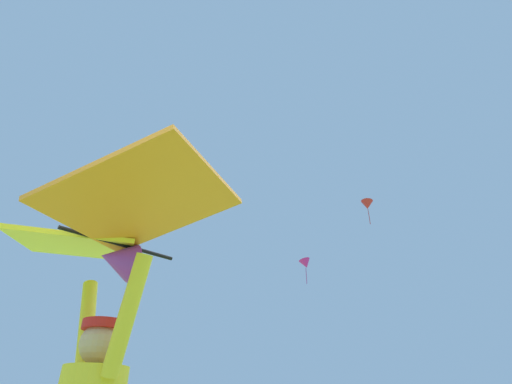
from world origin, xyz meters
name	(u,v)px	position (x,y,z in m)	size (l,w,h in m)	color
held_stunt_kite	(108,233)	(-0.09, -0.27, 2.13)	(1.95, 1.21, 0.42)	black
distant_kite_red_low_right	(367,205)	(-5.93, 24.17, 14.92)	(1.03, 1.02, 1.98)	red
distant_kite_magenta_mid_right	(306,264)	(-11.30, 23.97, 11.38)	(1.16, 1.09, 2.03)	#DB2393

